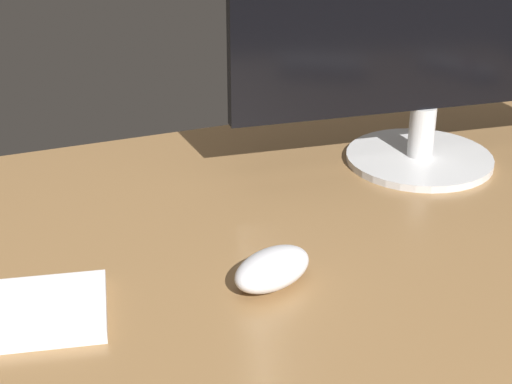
# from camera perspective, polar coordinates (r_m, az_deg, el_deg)

# --- Properties ---
(desk) EXTENTS (1.40, 0.84, 0.02)m
(desk) POSITION_cam_1_polar(r_m,az_deg,el_deg) (0.97, -0.17, -5.21)
(desk) COLOR olive
(desk) RESTS_ON ground
(monitor) EXTENTS (0.57, 0.22, 0.43)m
(monitor) POSITION_cam_1_polar(r_m,az_deg,el_deg) (1.17, 12.28, 12.44)
(monitor) COLOR silver
(monitor) RESTS_ON desk
(computer_mouse) EXTENTS (0.12, 0.10, 0.04)m
(computer_mouse) POSITION_cam_1_polar(r_m,az_deg,el_deg) (0.90, 1.10, -5.39)
(computer_mouse) COLOR silver
(computer_mouse) RESTS_ON desk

